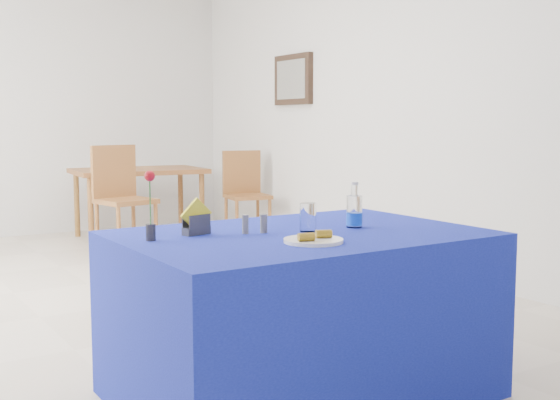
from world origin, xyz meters
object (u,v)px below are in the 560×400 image
object	(u,v)px
blue_table	(300,314)
chair_bg_left	(120,191)
water_bottle	(354,212)
oak_table	(138,176)
chair_bg_right	(245,188)
plate	(313,241)

from	to	relation	value
blue_table	chair_bg_left	bearing A→B (deg)	82.17
water_bottle	oak_table	size ratio (longest dim) A/B	0.15
chair_bg_left	water_bottle	bearing A→B (deg)	-104.08
chair_bg_left	chair_bg_right	world-z (taller)	chair_bg_left
chair_bg_left	plate	bearing A→B (deg)	-109.51
plate	chair_bg_right	xyz separation A→B (m)	(2.06, 4.19, -0.22)
blue_table	water_bottle	xyz separation A→B (m)	(0.30, -0.01, 0.45)
chair_bg_left	blue_table	bearing A→B (deg)	-108.51
blue_table	oak_table	bearing A→B (deg)	77.55
plate	chair_bg_left	distance (m)	4.15
plate	blue_table	bearing A→B (deg)	66.83
plate	chair_bg_left	world-z (taller)	chair_bg_left
plate	chair_bg_right	bearing A→B (deg)	63.87
water_bottle	chair_bg_right	distance (m)	4.29
water_bottle	chair_bg_right	bearing A→B (deg)	67.34
plate	water_bottle	size ratio (longest dim) A/B	1.15
plate	oak_table	size ratio (longest dim) A/B	0.17
oak_table	chair_bg_left	distance (m)	0.97
water_bottle	chair_bg_left	bearing A→B (deg)	86.60
water_bottle	chair_bg_left	world-z (taller)	chair_bg_left
blue_table	oak_table	size ratio (longest dim) A/B	1.11
water_bottle	chair_bg_right	size ratio (longest dim) A/B	0.23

